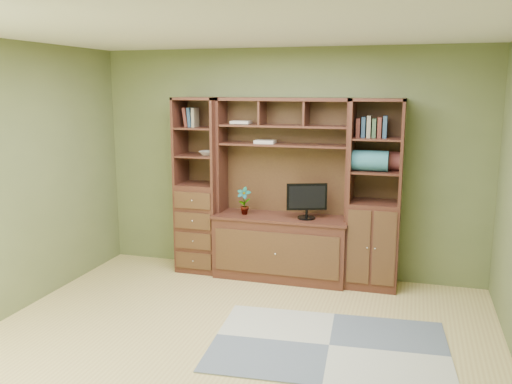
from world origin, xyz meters
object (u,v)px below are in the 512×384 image
(left_tower, at_px, (200,185))
(right_tower, at_px, (375,195))
(monitor, at_px, (307,194))
(center_hutch, at_px, (281,191))

(left_tower, xyz_separation_m, right_tower, (2.02, 0.00, 0.00))
(right_tower, height_order, monitor, right_tower)
(left_tower, relative_size, monitor, 3.76)
(center_hutch, distance_m, monitor, 0.30)
(center_hutch, bearing_deg, right_tower, 2.23)
(left_tower, bearing_deg, monitor, -3.31)
(monitor, bearing_deg, left_tower, 156.32)
(right_tower, bearing_deg, center_hutch, -177.77)
(monitor, bearing_deg, right_tower, -14.48)
(right_tower, distance_m, monitor, 0.73)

